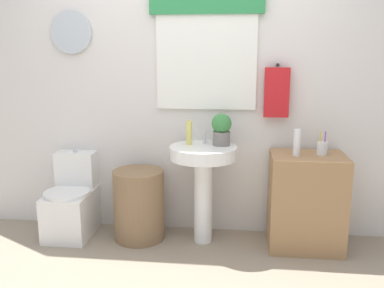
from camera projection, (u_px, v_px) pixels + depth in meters
The scene contains 10 objects.
back_wall at pixel (188, 81), 3.53m from camera, with size 4.40×0.18×2.60m.
toilet at pixel (72, 203), 3.60m from camera, with size 0.38×0.51×0.71m.
laundry_hamper at pixel (139, 205), 3.50m from camera, with size 0.42×0.42×0.59m, color #846647.
pedestal_sink at pixel (203, 170), 3.37m from camera, with size 0.54×0.54×0.81m.
faucet at pixel (205, 137), 3.44m from camera, with size 0.03×0.03×0.10m, color silver.
wooden_cabinet at pixel (306, 201), 3.33m from camera, with size 0.58×0.44×0.77m, color #9E754C.
soap_bottle at pixel (189, 133), 3.37m from camera, with size 0.05×0.05×0.20m, color #DBD166.
potted_plant at pixel (221, 129), 3.34m from camera, with size 0.16×0.16×0.26m.
lotion_bottle at pixel (297, 143), 3.20m from camera, with size 0.05×0.05×0.21m, color white.
toothbrush_cup at pixel (322, 148), 3.25m from camera, with size 0.08×0.08×0.19m.
Camera 1 is at (0.44, -2.39, 1.54)m, focal length 39.09 mm.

